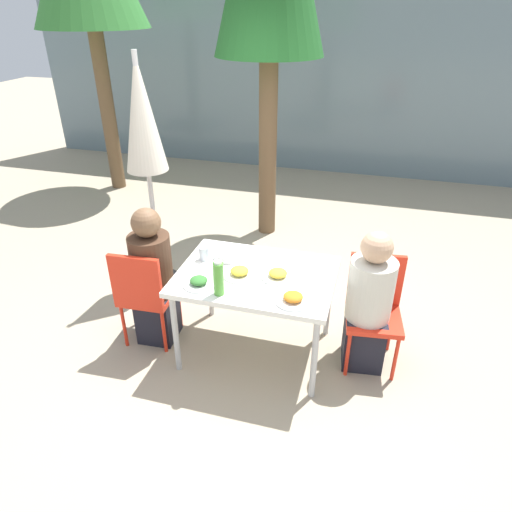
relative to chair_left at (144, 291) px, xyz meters
name	(u,v)px	position (x,y,z in m)	size (l,w,h in m)	color
ground_plane	(256,350)	(0.87, 0.13, -0.50)	(24.00, 24.00, 0.00)	tan
building_facade	(339,73)	(0.87, 4.76, 1.00)	(10.00, 0.20, 3.00)	slate
dining_table	(256,281)	(0.87, 0.13, 0.16)	(1.14, 0.84, 0.72)	white
chair_left	(144,291)	(0.00, 0.00, 0.00)	(0.42, 0.42, 0.86)	red
person_left	(153,280)	(0.05, 0.08, 0.06)	(0.32, 0.32, 1.16)	black
chair_right	(374,303)	(1.73, 0.31, 0.00)	(0.44, 0.44, 0.86)	red
person_right	(368,305)	(1.69, 0.23, 0.03)	(0.33, 0.33, 1.12)	black
closed_umbrella	(143,125)	(-0.32, 0.86, 1.06)	(0.36, 0.36, 2.13)	#333333
plate_0	(240,273)	(0.76, 0.07, 0.25)	(0.24, 0.24, 0.07)	white
plate_1	(199,282)	(0.52, -0.13, 0.25)	(0.22, 0.22, 0.06)	white
plate_2	(278,275)	(1.03, 0.12, 0.25)	(0.24, 0.24, 0.07)	white
plate_3	(293,299)	(1.20, -0.15, 0.25)	(0.24, 0.24, 0.07)	white
bottle	(219,278)	(0.69, -0.19, 0.35)	(0.07, 0.07, 0.26)	#51A338
drinking_cup	(204,253)	(0.42, 0.23, 0.28)	(0.08, 0.08, 0.10)	silver
salad_bowl	(227,255)	(0.59, 0.28, 0.25)	(0.19, 0.19, 0.06)	white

